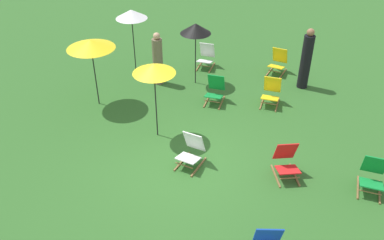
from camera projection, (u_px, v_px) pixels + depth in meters
ground_plane at (183, 166)px, 9.64m from camera, size 40.00×40.00×0.00m
deckchair_0 at (278, 62)px, 13.43m from camera, size 0.68×0.87×0.83m
deckchair_1 at (215, 90)px, 11.87m from camera, size 0.55×0.81×0.83m
deckchair_2 at (372, 176)px, 8.79m from camera, size 0.59×0.83×0.83m
deckchair_4 at (286, 162)px, 9.19m from camera, size 0.66×0.86×0.83m
deckchair_5 at (206, 57)px, 13.77m from camera, size 0.56×0.81×0.83m
deckchair_6 at (191, 151)px, 9.51m from camera, size 0.68×0.87×0.83m
deckchair_8 at (271, 92)px, 11.77m from camera, size 0.57×0.81×0.83m
umbrella_0 at (91, 44)px, 10.96m from camera, size 1.30×1.30×1.97m
umbrella_1 at (154, 69)px, 9.63m from camera, size 1.03×1.03×2.02m
umbrella_2 at (196, 29)px, 12.05m from camera, size 0.91×0.91×1.94m
umbrella_3 at (131, 14)px, 12.82m from camera, size 0.99×0.99×2.01m
person_0 at (306, 60)px, 12.33m from camera, size 0.42×0.42×1.88m
person_1 at (158, 60)px, 12.60m from camera, size 0.37×0.37×1.66m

